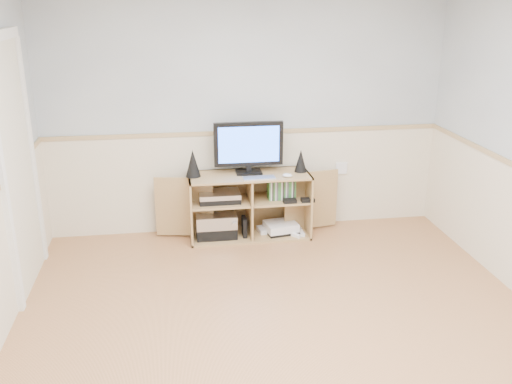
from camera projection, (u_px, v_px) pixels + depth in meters
room at (282, 177)px, 3.66m from camera, size 4.04×4.54×2.54m
media_cabinet at (249, 203)px, 5.75m from camera, size 1.87×0.45×0.65m
monitor at (249, 146)px, 5.55m from camera, size 0.68×0.18×0.51m
speaker_left at (193, 163)px, 5.49m from camera, size 0.14×0.14×0.27m
speaker_right at (301, 161)px, 5.65m from camera, size 0.12×0.12×0.23m
keyboard at (259, 178)px, 5.48m from camera, size 0.32×0.14×0.01m
mouse at (287, 175)px, 5.51m from camera, size 0.11×0.10×0.04m
av_components at (218, 217)px, 5.69m from camera, size 0.50×0.30×0.47m
game_consoles at (280, 228)px, 5.82m from camera, size 0.46×0.31×0.11m
game_cases at (281, 189)px, 5.68m from camera, size 0.27×0.14×0.19m
wall_outlet at (341, 168)px, 5.98m from camera, size 0.12×0.03×0.12m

